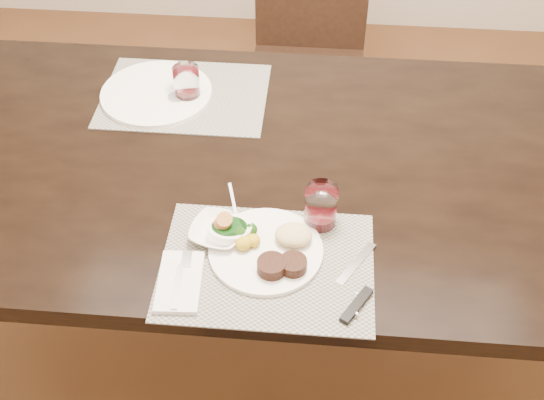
# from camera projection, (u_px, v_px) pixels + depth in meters

# --- Properties ---
(ground_plane) EXTENTS (4.50, 4.50, 0.00)m
(ground_plane) POSITION_uv_depth(u_px,v_px,m) (290.00, 333.00, 2.24)
(ground_plane) COLOR #482A17
(ground_plane) RESTS_ON ground
(dining_table) EXTENTS (2.00, 1.00, 0.75)m
(dining_table) POSITION_uv_depth(u_px,v_px,m) (294.00, 186.00, 1.77)
(dining_table) COLOR black
(dining_table) RESTS_ON ground
(chair_far) EXTENTS (0.42, 0.42, 0.90)m
(chair_far) POSITION_uv_depth(u_px,v_px,m) (309.00, 48.00, 2.55)
(chair_far) COLOR black
(chair_far) RESTS_ON ground
(placemat_near) EXTENTS (0.46, 0.34, 0.00)m
(placemat_near) POSITION_uv_depth(u_px,v_px,m) (267.00, 266.00, 1.47)
(placemat_near) COLOR gray
(placemat_near) RESTS_ON dining_table
(placemat_far) EXTENTS (0.46, 0.34, 0.00)m
(placemat_far) POSITION_uv_depth(u_px,v_px,m) (185.00, 96.00, 1.92)
(placemat_far) COLOR gray
(placemat_far) RESTS_ON dining_table
(dinner_plate) EXTENTS (0.25, 0.25, 0.05)m
(dinner_plate) POSITION_uv_depth(u_px,v_px,m) (271.00, 249.00, 1.49)
(dinner_plate) COLOR white
(dinner_plate) RESTS_ON placemat_near
(napkin_fork) EXTENTS (0.10, 0.17, 0.02)m
(napkin_fork) POSITION_uv_depth(u_px,v_px,m) (180.00, 281.00, 1.43)
(napkin_fork) COLOR white
(napkin_fork) RESTS_ON placemat_near
(steak_knife) EXTENTS (0.09, 0.23, 0.01)m
(steak_knife) POSITION_uv_depth(u_px,v_px,m) (356.00, 295.00, 1.41)
(steak_knife) COLOR silver
(steak_knife) RESTS_ON placemat_near
(cracker_bowl) EXTENTS (0.15, 0.15, 0.05)m
(cracker_bowl) POSITION_uv_depth(u_px,v_px,m) (218.00, 231.00, 1.52)
(cracker_bowl) COLOR white
(cracker_bowl) RESTS_ON placemat_near
(sauce_ramekin) EXTENTS (0.10, 0.15, 0.08)m
(sauce_ramekin) POSITION_uv_depth(u_px,v_px,m) (230.00, 231.00, 1.51)
(sauce_ramekin) COLOR white
(sauce_ramekin) RESTS_ON placemat_near
(wine_glass_near) EXTENTS (0.07, 0.07, 0.10)m
(wine_glass_near) POSITION_uv_depth(u_px,v_px,m) (321.00, 208.00, 1.53)
(wine_glass_near) COLOR white
(wine_glass_near) RESTS_ON placemat_near
(far_plate) EXTENTS (0.31, 0.31, 0.01)m
(far_plate) POSITION_uv_depth(u_px,v_px,m) (156.00, 93.00, 1.91)
(far_plate) COLOR white
(far_plate) RESTS_ON placemat_far
(wine_glass_far) EXTENTS (0.07, 0.07, 0.10)m
(wine_glass_far) POSITION_uv_depth(u_px,v_px,m) (187.00, 85.00, 1.87)
(wine_glass_far) COLOR white
(wine_glass_far) RESTS_ON placemat_far
(salt_cellar) EXTENTS (0.05, 0.05, 0.02)m
(salt_cellar) POSITION_uv_depth(u_px,v_px,m) (177.00, 100.00, 1.89)
(salt_cellar) COLOR white
(salt_cellar) RESTS_ON dining_table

